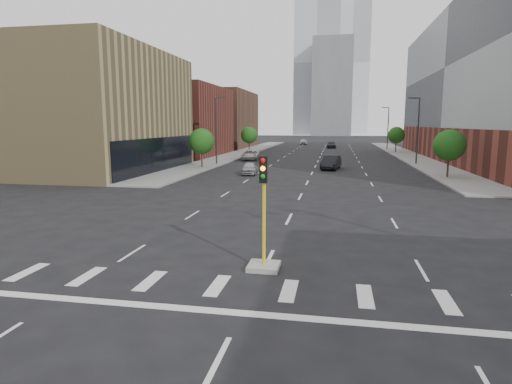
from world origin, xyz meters
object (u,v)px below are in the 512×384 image
(median_traffic_signal, at_px, (264,245))
(car_distant, at_px, (304,142))
(car_far_left, at_px, (250,155))
(car_near_left, at_px, (250,168))
(car_mid_right, at_px, (331,162))
(car_deep_right, at_px, (331,145))

(median_traffic_signal, relative_size, car_distant, 0.95)
(car_far_left, bearing_deg, car_distant, 79.20)
(car_near_left, distance_m, car_mid_right, 11.34)
(car_near_left, relative_size, car_deep_right, 0.80)
(car_far_left, bearing_deg, car_mid_right, -49.35)
(car_mid_right, distance_m, car_distant, 62.79)
(median_traffic_signal, bearing_deg, car_far_left, 101.91)
(car_near_left, height_order, car_deep_right, car_deep_right)
(median_traffic_signal, height_order, car_mid_right, median_traffic_signal)
(car_far_left, distance_m, car_deep_right, 37.32)
(car_near_left, height_order, car_distant, car_distant)
(car_near_left, relative_size, car_far_left, 0.74)
(car_deep_right, distance_m, car_distant, 16.73)
(median_traffic_signal, distance_m, car_near_left, 31.43)
(median_traffic_signal, distance_m, car_far_left, 50.88)
(car_mid_right, bearing_deg, median_traffic_signal, -84.14)
(median_traffic_signal, xyz_separation_m, car_deep_right, (1.50, 85.12, -0.24))
(car_mid_right, relative_size, car_far_left, 0.95)
(car_near_left, bearing_deg, car_deep_right, 75.27)
(median_traffic_signal, bearing_deg, car_distant, 93.44)
(median_traffic_signal, distance_m, car_mid_right, 37.86)
(car_near_left, bearing_deg, median_traffic_signal, -83.63)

